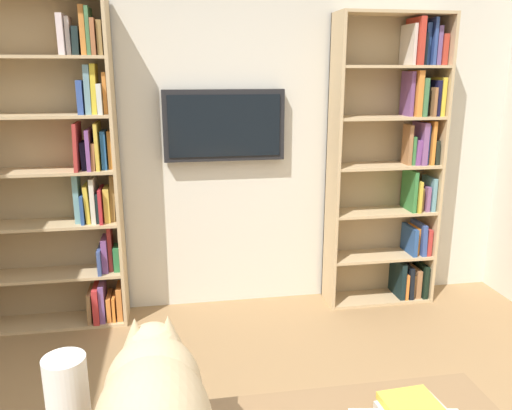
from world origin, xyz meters
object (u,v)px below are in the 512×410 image
Objects in this scene: bookshelf_left at (397,163)px; bookshelf_right at (64,172)px; desk_book_stack at (411,408)px; wall_mounted_tv at (224,126)px; paper_towel_roll at (68,403)px.

bookshelf_right reaches higher than bookshelf_left.
desk_book_stack is (0.99, 2.30, -0.28)m from bookshelf_left.
desk_book_stack is at bearing 66.77° from bookshelf_left.
wall_mounted_tv reaches higher than desk_book_stack.
bookshelf_left is at bearing 179.92° from bookshelf_right.
bookshelf_left is 2.99m from paper_towel_roll.
desk_book_stack is at bearing 96.70° from wall_mounted_tv.
bookshelf_left is 8.07× the size of paper_towel_roll.
bookshelf_right is 2.70m from desk_book_stack.
bookshelf_right is (2.35, -0.00, 0.01)m from bookshelf_left.
desk_book_stack is at bearing 178.23° from paper_towel_roll.
paper_towel_roll is 1.32× the size of desk_book_stack.
wall_mounted_tv is at bearing -3.91° from bookshelf_left.
wall_mounted_tv is at bearing -83.30° from desk_book_stack.
wall_mounted_tv is 4.26× the size of desk_book_stack.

